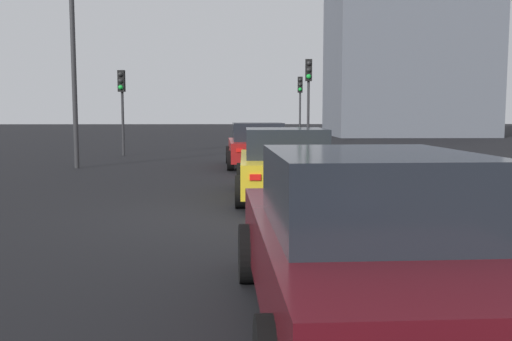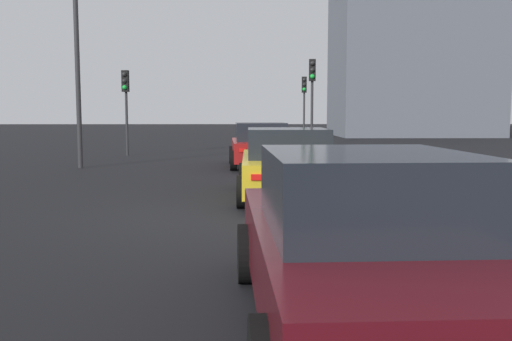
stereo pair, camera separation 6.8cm
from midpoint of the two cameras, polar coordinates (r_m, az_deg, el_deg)
ground_plane at (r=10.21m, az=-6.27°, el=-5.10°), size 160.00×160.00×0.20m
car_red_left_lead at (r=19.12m, az=0.01°, el=2.55°), size 4.15×2.20×1.50m
car_yellow_left_second at (r=12.13m, az=2.76°, el=0.63°), size 4.41×2.12×1.51m
car_maroon_left_third at (r=4.81m, az=10.44°, el=-7.45°), size 4.53×2.11×1.53m
traffic_light_near_left at (r=24.65m, az=-13.52°, el=7.52°), size 0.33×0.30×3.61m
traffic_light_near_right at (r=32.50m, az=4.42°, el=7.55°), size 0.33×0.31×3.87m
traffic_light_far_left at (r=23.91m, az=5.26°, el=8.44°), size 0.32×0.30×4.05m
street_lamp_kerbside at (r=19.87m, az=-18.25°, el=15.50°), size 0.56×0.36×9.15m
building_facade_left at (r=47.19m, az=15.00°, el=13.04°), size 9.29×11.90×15.74m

